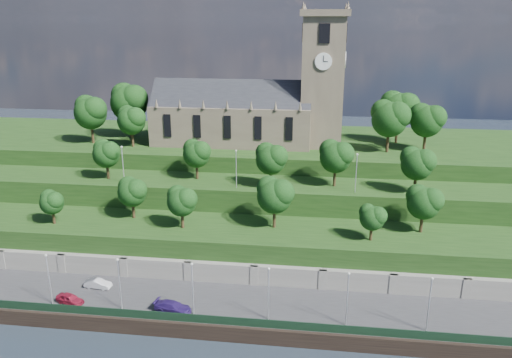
# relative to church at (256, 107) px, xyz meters

# --- Properties ---
(ground) EXTENTS (320.00, 320.00, 0.00)m
(ground) POSITION_rel_church_xyz_m (-0.79, -45.98, -22.52)
(ground) COLOR #1B232B
(ground) RESTS_ON ground
(promenade) EXTENTS (160.00, 12.00, 2.00)m
(promenade) POSITION_rel_church_xyz_m (-0.79, -39.98, -21.52)
(promenade) COLOR #2D2D30
(promenade) RESTS_ON ground
(quay_wall) EXTENTS (160.00, 0.50, 2.20)m
(quay_wall) POSITION_rel_church_xyz_m (-0.79, -46.03, -21.42)
(quay_wall) COLOR black
(quay_wall) RESTS_ON ground
(fence) EXTENTS (160.00, 0.10, 1.20)m
(fence) POSITION_rel_church_xyz_m (-0.79, -45.38, -19.92)
(fence) COLOR black
(fence) RESTS_ON promenade
(retaining_wall) EXTENTS (160.00, 2.10, 5.00)m
(retaining_wall) POSITION_rel_church_xyz_m (-0.79, -34.01, -20.02)
(retaining_wall) COLOR slate
(retaining_wall) RESTS_ON ground
(embankment_lower) EXTENTS (160.00, 12.00, 8.00)m
(embankment_lower) POSITION_rel_church_xyz_m (-0.79, -27.98, -18.52)
(embankment_lower) COLOR #183511
(embankment_lower) RESTS_ON ground
(embankment_upper) EXTENTS (160.00, 10.00, 12.00)m
(embankment_upper) POSITION_rel_church_xyz_m (-0.79, -16.98, -16.52)
(embankment_upper) COLOR #183511
(embankment_upper) RESTS_ON ground
(hilltop) EXTENTS (160.00, 32.00, 15.00)m
(hilltop) POSITION_rel_church_xyz_m (-0.79, 4.02, -15.02)
(hilltop) COLOR #183511
(hilltop) RESTS_ON ground
(church) EXTENTS (38.60, 12.35, 27.60)m
(church) POSITION_rel_church_xyz_m (0.00, 0.00, 0.00)
(church) COLOR brown
(church) RESTS_ON hilltop
(trees_lower) EXTENTS (63.00, 8.41, 8.26)m
(trees_lower) POSITION_rel_church_xyz_m (3.12, -27.45, -9.63)
(trees_lower) COLOR black
(trees_lower) RESTS_ON embankment_lower
(trees_upper) EXTENTS (59.04, 8.01, 8.08)m
(trees_upper) POSITION_rel_church_xyz_m (5.49, -17.82, -5.34)
(trees_upper) COLOR black
(trees_upper) RESTS_ON embankment_upper
(trees_hilltop) EXTENTS (73.88, 16.33, 11.65)m
(trees_hilltop) POSITION_rel_church_xyz_m (-0.08, -0.76, -0.53)
(trees_hilltop) COLOR black
(trees_hilltop) RESTS_ON hilltop
(lamp_posts_promenade) EXTENTS (60.36, 0.36, 7.55)m
(lamp_posts_promenade) POSITION_rel_church_xyz_m (-2.79, -43.48, -16.14)
(lamp_posts_promenade) COLOR #B2B2B7
(lamp_posts_promenade) RESTS_ON promenade
(lamp_posts_upper) EXTENTS (40.36, 0.36, 6.68)m
(lamp_posts_upper) POSITION_rel_church_xyz_m (-0.79, -19.98, -6.59)
(lamp_posts_upper) COLOR #B2B2B7
(lamp_posts_upper) RESTS_ON embankment_upper
(car_left) EXTENTS (4.39, 2.79, 1.39)m
(car_left) POSITION_rel_church_xyz_m (-20.36, -43.10, -19.82)
(car_left) COLOR maroon
(car_left) RESTS_ON promenade
(car_middle) EXTENTS (4.06, 1.69, 1.30)m
(car_middle) POSITION_rel_church_xyz_m (-18.32, -38.60, -19.87)
(car_middle) COLOR #A5A5A9
(car_middle) RESTS_ON promenade
(car_right) EXTENTS (5.35, 2.90, 1.47)m
(car_right) POSITION_rel_church_xyz_m (-5.67, -43.36, -19.79)
(car_right) COLOR navy
(car_right) RESTS_ON promenade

